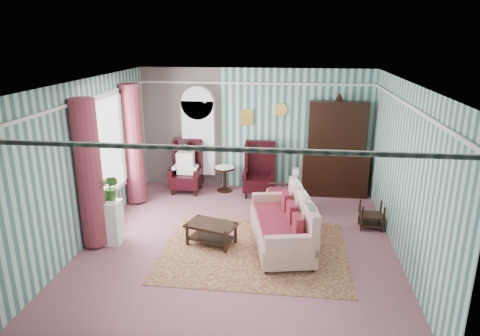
# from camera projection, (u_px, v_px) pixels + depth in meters

# --- Properties ---
(floor) EXTENTS (6.00, 6.00, 0.00)m
(floor) POSITION_uv_depth(u_px,v_px,m) (240.00, 242.00, 7.84)
(floor) COLOR #7F4A52
(floor) RESTS_ON ground
(room_shell) EXTENTS (5.53, 6.02, 2.91)m
(room_shell) POSITION_uv_depth(u_px,v_px,m) (206.00, 132.00, 7.48)
(room_shell) COLOR #3A6965
(room_shell) RESTS_ON ground
(bookcase) EXTENTS (0.80, 0.28, 2.24)m
(bookcase) POSITION_uv_depth(u_px,v_px,m) (199.00, 143.00, 10.35)
(bookcase) COLOR silver
(bookcase) RESTS_ON floor
(dresser_hutch) EXTENTS (1.50, 0.56, 2.36)m
(dresser_hutch) POSITION_uv_depth(u_px,v_px,m) (336.00, 146.00, 9.84)
(dresser_hutch) COLOR black
(dresser_hutch) RESTS_ON floor
(wingback_left) EXTENTS (0.76, 0.80, 1.25)m
(wingback_left) POSITION_uv_depth(u_px,v_px,m) (186.00, 167.00, 10.16)
(wingback_left) COLOR black
(wingback_left) RESTS_ON floor
(wingback_right) EXTENTS (0.76, 0.80, 1.25)m
(wingback_right) POSITION_uv_depth(u_px,v_px,m) (259.00, 170.00, 9.95)
(wingback_right) COLOR black
(wingback_right) RESTS_ON floor
(seated_woman) EXTENTS (0.44, 0.40, 1.18)m
(seated_woman) POSITION_uv_depth(u_px,v_px,m) (186.00, 168.00, 10.17)
(seated_woman) COLOR silver
(seated_woman) RESTS_ON floor
(round_side_table) EXTENTS (0.50, 0.50, 0.60)m
(round_side_table) POSITION_uv_depth(u_px,v_px,m) (224.00, 179.00, 10.29)
(round_side_table) COLOR black
(round_side_table) RESTS_ON floor
(nest_table) EXTENTS (0.45, 0.38, 0.54)m
(nest_table) POSITION_uv_depth(u_px,v_px,m) (371.00, 215.00, 8.32)
(nest_table) COLOR black
(nest_table) RESTS_ON floor
(plant_stand) EXTENTS (0.55, 0.35, 0.80)m
(plant_stand) POSITION_uv_depth(u_px,v_px,m) (106.00, 222.00, 7.72)
(plant_stand) COLOR silver
(plant_stand) RESTS_ON floor
(rug) EXTENTS (3.20, 2.60, 0.01)m
(rug) POSITION_uv_depth(u_px,v_px,m) (255.00, 250.00, 7.52)
(rug) COLOR #4A1A18
(rug) RESTS_ON floor
(sofa) EXTENTS (1.32, 2.15, 1.02)m
(sofa) POSITION_uv_depth(u_px,v_px,m) (281.00, 220.00, 7.51)
(sofa) COLOR #B9A98F
(sofa) RESTS_ON floor
(floral_armchair) EXTENTS (0.73, 0.76, 1.06)m
(floral_armchair) POSITION_uv_depth(u_px,v_px,m) (282.00, 188.00, 9.02)
(floral_armchair) COLOR beige
(floral_armchair) RESTS_ON floor
(coffee_table) EXTENTS (0.98, 0.76, 0.40)m
(coffee_table) POSITION_uv_depth(u_px,v_px,m) (212.00, 234.00, 7.70)
(coffee_table) COLOR black
(coffee_table) RESTS_ON floor
(potted_plant_a) EXTENTS (0.47, 0.43, 0.47)m
(potted_plant_a) POSITION_uv_depth(u_px,v_px,m) (95.00, 191.00, 7.42)
(potted_plant_a) COLOR #1C5119
(potted_plant_a) RESTS_ON plant_stand
(potted_plant_b) EXTENTS (0.30, 0.26, 0.46)m
(potted_plant_b) POSITION_uv_depth(u_px,v_px,m) (112.00, 188.00, 7.59)
(potted_plant_b) COLOR #235A1C
(potted_plant_b) RESTS_ON plant_stand
(potted_plant_c) EXTENTS (0.22, 0.22, 0.39)m
(potted_plant_c) POSITION_uv_depth(u_px,v_px,m) (103.00, 190.00, 7.58)
(potted_plant_c) COLOR #1F5A1C
(potted_plant_c) RESTS_ON plant_stand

